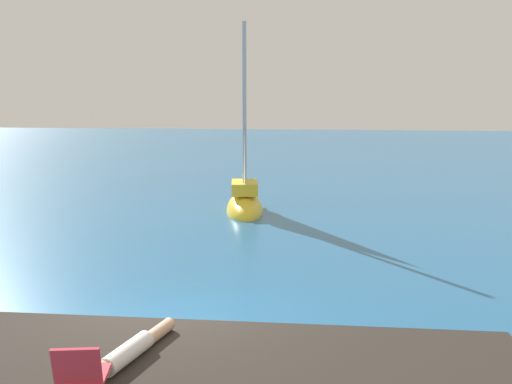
{
  "coord_description": "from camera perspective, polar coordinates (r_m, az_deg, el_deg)",
  "views": [
    {
      "loc": [
        2.93,
        -8.71,
        3.83
      ],
      "look_at": [
        0.12,
        8.98,
        1.09
      ],
      "focal_mm": 40.27,
      "sensor_mm": 36.0,
      "label": 1
    }
  ],
  "objects": [
    {
      "name": "ground_plane",
      "position": [
        9.96,
        -9.07,
        -14.04
      ],
      "size": [
        160.0,
        160.0,
        0.0
      ],
      "primitive_type": "plane",
      "color": "#236093"
    },
    {
      "name": "boulder_seaward",
      "position": [
        9.61,
        -15.91,
        -15.16
      ],
      "size": [
        1.71,
        1.85,
        1.0
      ],
      "primitive_type": "cube",
      "rotation": [
        -0.01,
        0.18,
        1.04
      ],
      "color": "#2E2920",
      "rests_on": "ground"
    },
    {
      "name": "boulder_inland",
      "position": [
        8.92,
        14.74,
        -17.04
      ],
      "size": [
        1.57,
        1.53,
        0.83
      ],
      "primitive_type": "cube",
      "rotation": [
        0.12,
        0.04,
        2.63
      ],
      "color": "#2D281E",
      "rests_on": "ground"
    },
    {
      "name": "sailboat_near",
      "position": [
        20.76,
        -1.15,
        -0.83
      ],
      "size": [
        2.02,
        4.0,
        7.28
      ],
      "rotation": [
        0.0,
        0.0,
        4.9
      ],
      "color": "yellow",
      "rests_on": "ground"
    },
    {
      "name": "person_sunbather",
      "position": [
        7.66,
        -12.14,
        -15.01
      ],
      "size": [
        0.51,
        1.75,
        0.25
      ],
      "rotation": [
        0.0,
        0.0,
        1.38
      ],
      "color": "white",
      "rests_on": "shore_ledge"
    },
    {
      "name": "beach_chair",
      "position": [
        6.42,
        -17.0,
        -16.83
      ],
      "size": [
        0.6,
        0.69,
        0.8
      ],
      "rotation": [
        0.0,
        0.0,
        1.8
      ],
      "color": "#E03342",
      "rests_on": "shore_ledge"
    }
  ]
}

